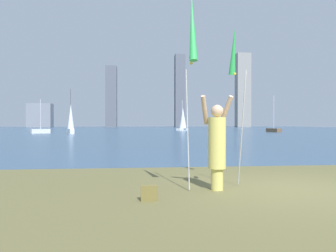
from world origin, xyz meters
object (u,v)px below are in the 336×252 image
at_px(bag, 149,193).
at_px(sailboat_0, 41,131).
at_px(person, 217,143).
at_px(kite_flag_right, 234,55).
at_px(sailboat_1, 183,119).
at_px(kite_flag_left, 192,30).
at_px(sailboat_3, 71,119).
at_px(sailboat_2, 274,130).

xyz_separation_m(bag, sailboat_0, (-12.38, 40.47, 0.21)).
height_order(person, bag, person).
bearing_deg(kite_flag_right, bag, -142.08).
relative_size(person, sailboat_1, 0.35).
height_order(person, kite_flag_left, kite_flag_left).
bearing_deg(kite_flag_right, sailboat_3, 105.47).
xyz_separation_m(kite_flag_right, bag, (-2.04, -1.59, -2.82)).
bearing_deg(person, bag, -167.04).
bearing_deg(kite_flag_left, sailboat_1, 81.50).
xyz_separation_m(person, sailboat_0, (-13.83, 39.63, -0.62)).
bearing_deg(kite_flag_left, bag, -151.70).
distance_m(kite_flag_right, sailboat_3, 37.61).
relative_size(sailboat_0, sailboat_2, 0.81).
height_order(kite_flag_right, sailboat_3, sailboat_3).
bearing_deg(sailboat_1, sailboat_3, -134.43).
distance_m(person, kite_flag_left, 2.33).
bearing_deg(person, sailboat_3, 87.33).
relative_size(person, kite_flag_right, 0.55).
bearing_deg(sailboat_2, kite_flag_left, -115.41).
bearing_deg(sailboat_2, person, -114.95).
xyz_separation_m(person, sailboat_3, (-9.44, 36.99, 0.86)).
distance_m(sailboat_0, sailboat_2, 33.97).
bearing_deg(bag, sailboat_0, 107.01).
relative_size(kite_flag_right, sailboat_2, 0.63).
bearing_deg(bag, sailboat_2, 63.91).
distance_m(kite_flag_right, sailboat_0, 41.55).
distance_m(sailboat_0, sailboat_3, 5.34).
relative_size(sailboat_1, sailboat_2, 0.99).
distance_m(kite_flag_right, sailboat_1, 54.07).
xyz_separation_m(kite_flag_left, sailboat_3, (-8.85, 37.36, -1.36)).
height_order(sailboat_0, sailboat_3, sailboat_3).
bearing_deg(sailboat_2, kite_flag_right, -114.69).
height_order(sailboat_2, sailboat_3, sailboat_3).
height_order(kite_flag_right, sailboat_2, sailboat_2).
height_order(kite_flag_left, kite_flag_right, kite_flag_left).
bearing_deg(sailboat_2, sailboat_0, -174.44).
distance_m(person, sailboat_1, 54.90).
bearing_deg(kite_flag_left, sailboat_2, 64.59).
relative_size(person, sailboat_2, 0.35).
distance_m(bag, sailboat_1, 55.96).
relative_size(sailboat_0, sailboat_1, 0.82).
xyz_separation_m(bag, sailboat_3, (-7.99, 37.82, 1.69)).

